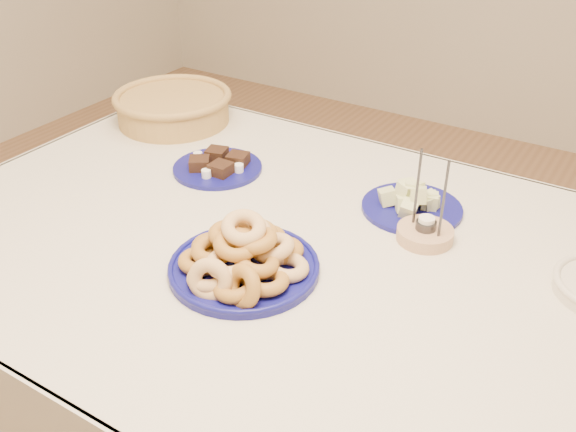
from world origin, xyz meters
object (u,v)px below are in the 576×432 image
(donut_platter, at_px, (243,258))
(brownie_plate, at_px, (218,166))
(dining_table, at_px, (300,287))
(melon_plate, at_px, (412,203))
(wicker_basket, at_px, (173,106))
(candle_holder, at_px, (425,232))

(donut_platter, distance_m, brownie_plate, 0.45)
(dining_table, distance_m, melon_plate, 0.32)
(wicker_basket, bearing_deg, dining_table, -29.13)
(dining_table, bearing_deg, wicker_basket, 150.87)
(candle_holder, bearing_deg, brownie_plate, 177.53)
(dining_table, relative_size, candle_holder, 8.65)
(melon_plate, bearing_deg, wicker_basket, 172.28)
(melon_plate, distance_m, wicker_basket, 0.80)
(melon_plate, relative_size, candle_holder, 1.47)
(brownie_plate, bearing_deg, candle_holder, -2.47)
(donut_platter, bearing_deg, candle_holder, 49.66)
(melon_plate, distance_m, candle_holder, 0.12)
(brownie_plate, distance_m, wicker_basket, 0.35)
(dining_table, height_order, wicker_basket, wicker_basket)
(donut_platter, bearing_deg, wicker_basket, 140.36)
(donut_platter, height_order, candle_holder, candle_holder)
(dining_table, distance_m, candle_holder, 0.29)
(wicker_basket, height_order, candle_holder, candle_holder)
(brownie_plate, bearing_deg, melon_plate, 8.40)
(melon_plate, xyz_separation_m, brownie_plate, (-0.49, -0.07, -0.01))
(wicker_basket, distance_m, candle_holder, 0.89)
(dining_table, relative_size, wicker_basket, 4.19)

